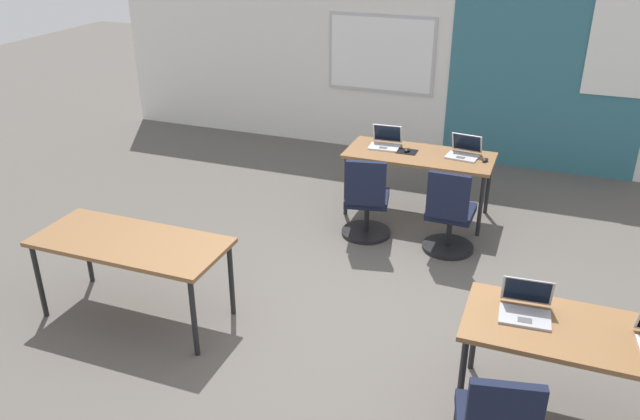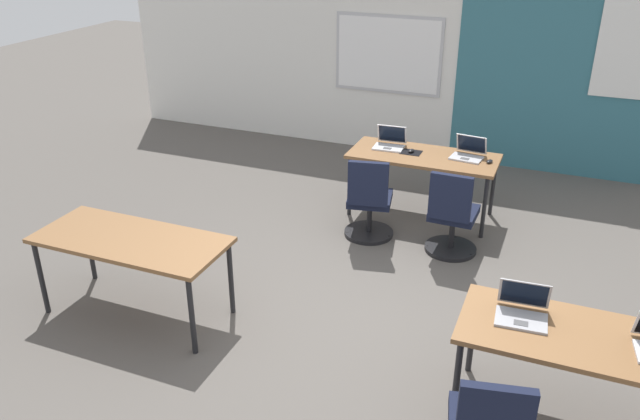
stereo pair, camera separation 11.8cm
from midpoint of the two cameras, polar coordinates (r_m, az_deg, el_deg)
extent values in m
plane|color=#56514C|center=(5.52, 2.60, -9.61)|extent=(24.00, 24.00, 0.00)
cube|color=silver|center=(8.79, 11.73, 13.36)|extent=(10.00, 0.20, 2.80)
cube|color=#336B7A|center=(8.59, 19.32, 12.20)|extent=(2.43, 0.01, 2.80)
cube|color=#B7B7BC|center=(8.91, 5.06, 13.66)|extent=(1.48, 0.02, 1.04)
cube|color=white|center=(8.90, 5.06, 13.66)|extent=(1.40, 0.02, 0.96)
cube|color=brown|center=(5.44, -17.16, -2.76)|extent=(1.60, 0.70, 0.04)
cylinder|color=black|center=(5.87, -24.25, -5.81)|extent=(0.04, 0.04, 0.68)
cylinder|color=black|center=(5.03, -11.84, -9.40)|extent=(0.04, 0.04, 0.68)
cylinder|color=black|center=(6.24, -20.55, -3.24)|extent=(0.04, 0.04, 0.68)
cylinder|color=black|center=(5.45, -8.53, -6.10)|extent=(0.04, 0.04, 0.68)
cube|color=brown|center=(4.47, 22.32, -10.28)|extent=(1.60, 0.70, 0.04)
cylinder|color=black|center=(4.44, 11.70, -14.74)|extent=(0.04, 0.04, 0.68)
cylinder|color=black|center=(4.92, 12.96, -10.41)|extent=(0.04, 0.04, 0.68)
cube|color=brown|center=(7.09, 8.37, 4.83)|extent=(1.60, 0.70, 0.04)
cylinder|color=black|center=(7.14, 1.85, 2.12)|extent=(0.04, 0.04, 0.68)
cylinder|color=black|center=(6.85, 13.63, 0.32)|extent=(0.04, 0.04, 0.68)
cylinder|color=black|center=(7.66, 3.32, 3.78)|extent=(0.04, 0.04, 0.68)
cylinder|color=black|center=(7.40, 14.31, 2.17)|extent=(0.04, 0.04, 0.68)
cube|color=#9E9EA3|center=(4.45, 17.04, -9.11)|extent=(0.35, 0.25, 0.02)
cube|color=#4C4C4F|center=(4.40, 17.04, -9.37)|extent=(0.09, 0.07, 0.00)
cube|color=#9E9EA3|center=(4.51, 17.27, -6.88)|extent=(0.33, 0.09, 0.21)
cube|color=black|center=(4.51, 17.27, -6.90)|extent=(0.30, 0.08, 0.19)
cube|color=black|center=(3.72, 15.13, -17.47)|extent=(0.40, 0.14, 0.46)
cube|color=#B7B7BC|center=(7.05, 12.06, 4.65)|extent=(0.35, 0.27, 0.02)
cube|color=#4C4C4F|center=(7.00, 11.94, 4.60)|extent=(0.10, 0.07, 0.00)
cube|color=#B7B7BC|center=(7.16, 12.49, 5.87)|extent=(0.34, 0.12, 0.21)
cube|color=black|center=(7.15, 12.48, 5.87)|extent=(0.30, 0.11, 0.18)
ellipsoid|color=black|center=(7.00, 14.03, 4.34)|extent=(0.08, 0.11, 0.03)
cylinder|color=black|center=(6.66, 10.80, -3.24)|extent=(0.52, 0.52, 0.04)
cylinder|color=black|center=(6.57, 10.93, -1.79)|extent=(0.06, 0.06, 0.34)
cube|color=black|center=(6.48, 11.08, -0.14)|extent=(0.45, 0.45, 0.08)
cube|color=black|center=(6.15, 10.80, 1.20)|extent=(0.40, 0.07, 0.46)
sphere|color=black|center=(6.86, 11.22, -2.35)|extent=(0.04, 0.04, 0.04)
sphere|color=black|center=(6.57, 12.56, -3.84)|extent=(0.04, 0.04, 0.04)
sphere|color=black|center=(6.64, 8.79, -3.18)|extent=(0.04, 0.04, 0.04)
cube|color=silver|center=(7.22, 5.27, 5.60)|extent=(0.34, 0.25, 0.02)
cube|color=#4C4C4F|center=(7.17, 5.18, 5.54)|extent=(0.09, 0.06, 0.00)
cube|color=silver|center=(7.32, 5.56, 6.81)|extent=(0.33, 0.09, 0.21)
cube|color=black|center=(7.31, 5.55, 6.81)|extent=(0.30, 0.08, 0.19)
cube|color=black|center=(7.13, 7.28, 5.18)|extent=(0.22, 0.19, 0.00)
ellipsoid|color=black|center=(7.12, 7.29, 5.33)|extent=(0.07, 0.11, 0.03)
cylinder|color=black|center=(6.84, 3.62, -1.98)|extent=(0.52, 0.52, 0.04)
cylinder|color=black|center=(6.76, 3.66, -0.55)|extent=(0.06, 0.06, 0.34)
cube|color=black|center=(6.67, 3.71, 1.07)|extent=(0.52, 0.52, 0.08)
cube|color=black|center=(6.33, 3.55, 2.37)|extent=(0.40, 0.14, 0.46)
sphere|color=black|center=(7.05, 3.81, -1.10)|extent=(0.04, 0.04, 0.04)
sphere|color=black|center=(6.77, 5.43, -2.38)|extent=(0.04, 0.04, 0.04)
sphere|color=black|center=(6.80, 1.69, -2.11)|extent=(0.04, 0.04, 0.04)
camera|label=1|loc=(0.06, -90.63, -0.30)|focal=35.94mm
camera|label=2|loc=(0.06, 89.37, 0.30)|focal=35.94mm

